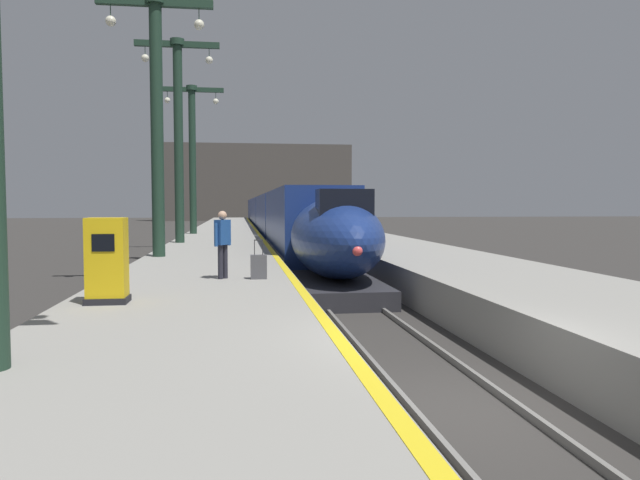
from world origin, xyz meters
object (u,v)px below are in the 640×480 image
object	(u,v)px
highspeed_train_main	(273,215)
station_column_mid	(157,101)
passenger_near_edge	(223,239)
ticket_machine_yellow	(107,264)
rolling_suitcase	(259,267)
station_column_far	(178,122)
station_column_distant	(192,145)

from	to	relation	value
highspeed_train_main	station_column_mid	distance (m)	31.49
passenger_near_edge	ticket_machine_yellow	distance (m)	4.01
highspeed_train_main	station_column_mid	bearing A→B (deg)	-100.91
highspeed_train_main	rolling_suitcase	xyz separation A→B (m)	(-2.61, -37.57, -0.62)
highspeed_train_main	station_column_far	world-z (taller)	station_column_far
station_column_far	passenger_near_edge	distance (m)	15.66
highspeed_train_main	passenger_near_edge	bearing A→B (deg)	-95.34
rolling_suitcase	station_column_mid	bearing A→B (deg)	115.25
highspeed_train_main	ticket_machine_yellow	world-z (taller)	highspeed_train_main
passenger_near_edge	rolling_suitcase	distance (m)	1.13
station_column_mid	rolling_suitcase	bearing A→B (deg)	-64.75
highspeed_train_main	station_column_mid	size ratio (longest dim) A/B	8.30
station_column_distant	passenger_near_edge	world-z (taller)	station_column_distant
highspeed_train_main	ticket_machine_yellow	xyz separation A→B (m)	(-5.55, -40.83, -0.18)
station_column_distant	ticket_machine_yellow	xyz separation A→B (m)	(0.35, -27.26, -4.87)
station_column_far	station_column_distant	distance (m)	9.13
highspeed_train_main	station_column_far	bearing A→B (deg)	-104.57
passenger_near_edge	station_column_far	bearing A→B (deg)	99.30
station_column_mid	station_column_far	size ratio (longest dim) A/B	0.93
rolling_suitcase	ticket_machine_yellow	world-z (taller)	ticket_machine_yellow
station_column_mid	rolling_suitcase	xyz separation A→B (m)	(3.29, -6.98, -5.19)
station_column_mid	station_column_far	distance (m)	7.91
station_column_mid	station_column_distant	distance (m)	17.03
highspeed_train_main	rolling_suitcase	world-z (taller)	highspeed_train_main
station_column_distant	passenger_near_edge	xyz separation A→B (m)	(2.41, -23.82, -4.62)
passenger_near_edge	station_column_mid	bearing A→B (deg)	109.51
station_column_far	ticket_machine_yellow	distance (m)	18.84
rolling_suitcase	passenger_near_edge	bearing A→B (deg)	168.22
station_column_distant	station_column_mid	bearing A→B (deg)	-90.00
passenger_near_edge	ticket_machine_yellow	xyz separation A→B (m)	(-2.06, -3.44, -0.25)
station_column_distant	passenger_near_edge	size ratio (longest dim) A/B	5.53
rolling_suitcase	station_column_distant	bearing A→B (deg)	97.80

